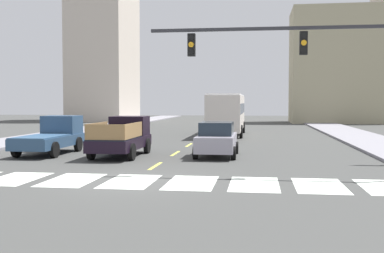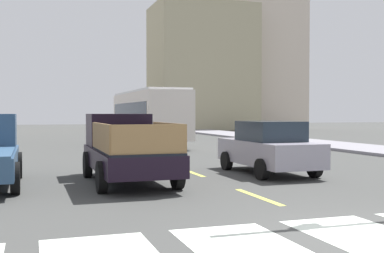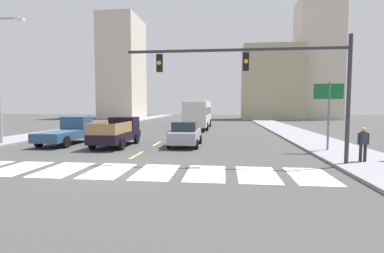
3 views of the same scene
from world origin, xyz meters
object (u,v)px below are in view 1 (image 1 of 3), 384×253
city_bus (227,111)px  traffic_signal_gantry (338,59)px  pickup_stakebed (123,137)px  sedan_far (217,139)px  pickup_dark (53,136)px

city_bus → traffic_signal_gantry: traffic_signal_gantry is taller
pickup_stakebed → city_bus: 16.00m
sedan_far → traffic_signal_gantry: size_ratio=0.43×
pickup_stakebed → city_bus: (4.29, 15.38, 1.02)m
pickup_dark → city_bus: 17.03m
pickup_stakebed → traffic_signal_gantry: (9.62, -5.66, 3.31)m
sedan_far → city_bus: bearing=93.0°
pickup_stakebed → sedan_far: bearing=4.1°
pickup_dark → sedan_far: bearing=-0.7°
pickup_dark → traffic_signal_gantry: bearing=-23.1°
pickup_stakebed → pickup_dark: size_ratio=1.00×
traffic_signal_gantry → city_bus: bearing=104.2°
pickup_dark → traffic_signal_gantry: (13.60, -6.18, 3.33)m
pickup_dark → city_bus: size_ratio=0.48×
pickup_dark → traffic_signal_gantry: size_ratio=0.50×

